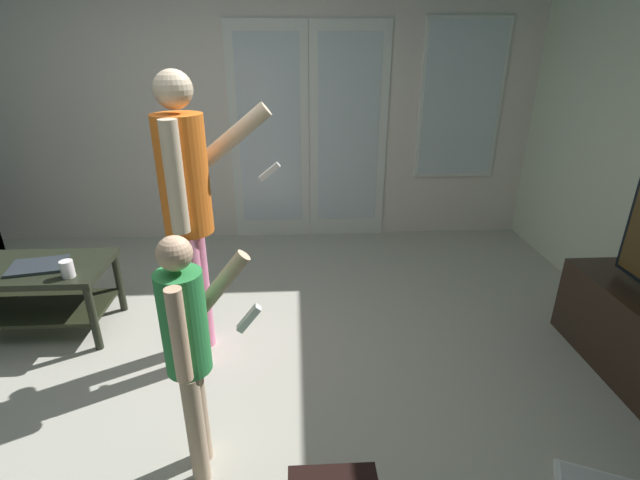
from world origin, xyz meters
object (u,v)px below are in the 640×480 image
object	(u,v)px
laptop_closed	(38,266)
cup_by_laptop	(67,269)
person_adult	(189,200)
person_child	(189,342)
coffee_table	(35,284)

from	to	relation	value
laptop_closed	cup_by_laptop	distance (m)	0.29
laptop_closed	cup_by_laptop	size ratio (longest dim) A/B	3.07
person_adult	person_child	xyz separation A→B (m)	(0.14, -0.87, -0.32)
person_child	person_adult	bearing A→B (deg)	99.34
cup_by_laptop	person_child	bearing A→B (deg)	-46.61
person_child	laptop_closed	xyz separation A→B (m)	(-1.21, 1.15, -0.20)
person_adult	cup_by_laptop	bearing A→B (deg)	170.17
person_child	cup_by_laptop	bearing A→B (deg)	133.39
person_child	cup_by_laptop	size ratio (longest dim) A/B	10.86
laptop_closed	cup_by_laptop	xyz separation A→B (m)	(0.25, -0.14, 0.04)
cup_by_laptop	coffee_table	bearing A→B (deg)	152.52
coffee_table	person_child	world-z (taller)	person_child
coffee_table	cup_by_laptop	xyz separation A→B (m)	(0.32, -0.17, 0.19)
person_child	coffee_table	bearing A→B (deg)	137.30
cup_by_laptop	person_adult	bearing A→B (deg)	-9.83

